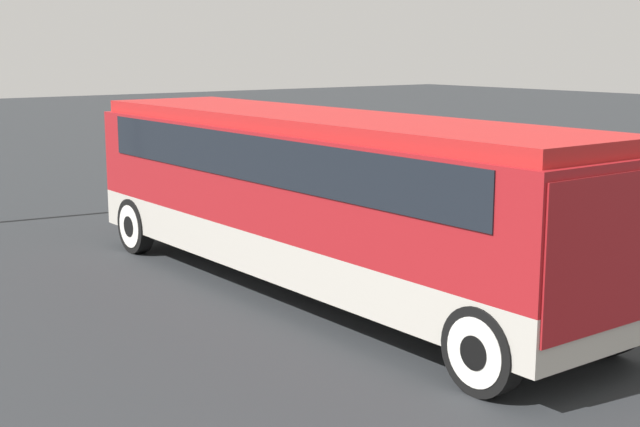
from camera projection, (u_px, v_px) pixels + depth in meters
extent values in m
plane|color=#26282B|center=(320.00, 292.00, 14.64)|extent=(120.00, 120.00, 0.00)
cube|color=#B7B2A8|center=(320.00, 245.00, 14.50)|extent=(10.98, 2.51, 0.68)
cube|color=maroon|center=(320.00, 177.00, 14.29)|extent=(10.98, 2.51, 1.58)
cube|color=black|center=(320.00, 153.00, 14.22)|extent=(9.66, 2.55, 0.71)
cube|color=#B21E1E|center=(320.00, 121.00, 14.12)|extent=(10.76, 2.31, 0.22)
cube|color=maroon|center=(601.00, 250.00, 10.14)|extent=(0.36, 2.41, 1.80)
cylinder|color=black|center=(482.00, 350.00, 10.23)|extent=(1.07, 0.28, 1.07)
cylinder|color=silver|center=(482.00, 350.00, 10.23)|extent=(0.84, 0.30, 0.84)
cylinder|color=black|center=(482.00, 350.00, 10.23)|extent=(0.41, 0.32, 0.41)
cylinder|color=black|center=(604.00, 315.00, 11.58)|extent=(1.07, 0.28, 1.07)
cylinder|color=silver|center=(604.00, 315.00, 11.58)|extent=(0.84, 0.30, 0.84)
cylinder|color=black|center=(604.00, 315.00, 11.58)|extent=(0.41, 0.32, 0.41)
cylinder|color=black|center=(136.00, 226.00, 17.38)|extent=(1.07, 0.28, 1.07)
cylinder|color=silver|center=(136.00, 226.00, 17.38)|extent=(0.84, 0.30, 0.84)
cylinder|color=black|center=(136.00, 226.00, 17.38)|extent=(0.41, 0.32, 0.41)
cylinder|color=black|center=(236.00, 213.00, 18.73)|extent=(1.07, 0.28, 1.07)
cylinder|color=silver|center=(236.00, 213.00, 18.73)|extent=(0.84, 0.30, 0.84)
cylinder|color=black|center=(236.00, 213.00, 18.73)|extent=(0.41, 0.32, 0.41)
cylinder|color=black|center=(635.00, 226.00, 18.30)|extent=(0.70, 0.22, 0.70)
cylinder|color=black|center=(635.00, 226.00, 18.30)|extent=(0.27, 0.26, 0.27)
cube|color=maroon|center=(429.00, 187.00, 22.17)|extent=(4.48, 1.83, 0.56)
cube|color=black|center=(425.00, 164.00, 22.21)|extent=(2.33, 1.65, 0.54)
cylinder|color=black|center=(456.00, 208.00, 20.34)|extent=(0.71, 0.22, 0.71)
cylinder|color=black|center=(456.00, 208.00, 20.34)|extent=(0.27, 0.26, 0.27)
cylinder|color=black|center=(505.00, 200.00, 21.32)|extent=(0.71, 0.22, 0.71)
cylinder|color=black|center=(505.00, 200.00, 21.32)|extent=(0.27, 0.26, 0.27)
cylinder|color=black|center=(359.00, 189.00, 23.09)|extent=(0.71, 0.22, 0.71)
cylinder|color=black|center=(359.00, 189.00, 23.09)|extent=(0.27, 0.26, 0.27)
cylinder|color=black|center=(406.00, 183.00, 24.06)|extent=(0.71, 0.22, 0.71)
cylinder|color=black|center=(406.00, 183.00, 24.06)|extent=(0.27, 0.26, 0.27)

